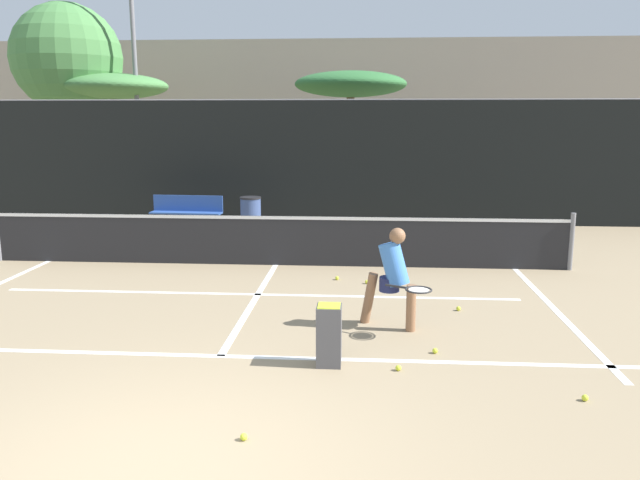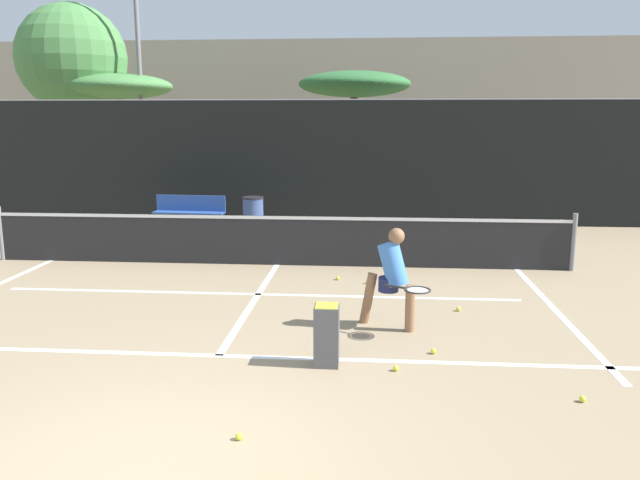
% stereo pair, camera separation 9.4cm
% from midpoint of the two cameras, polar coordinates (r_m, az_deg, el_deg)
% --- Properties ---
extents(ground_plane, '(100.00, 100.00, 0.00)m').
position_cam_midpoint_polar(ground_plane, '(5.50, -15.73, -19.74)').
color(ground_plane, '#937F60').
extents(court_baseline_near, '(11.00, 0.10, 0.01)m').
position_cam_midpoint_polar(court_baseline_near, '(7.62, -9.44, -10.42)').
color(court_baseline_near, white).
rests_on(court_baseline_near, ground).
extents(court_service_line, '(8.25, 0.10, 0.01)m').
position_cam_midpoint_polar(court_service_line, '(10.06, -5.97, -4.97)').
color(court_service_line, white).
rests_on(court_service_line, ground).
extents(court_center_mark, '(0.10, 4.66, 0.01)m').
position_cam_midpoint_polar(court_center_mark, '(9.78, -6.27, -5.45)').
color(court_center_mark, white).
rests_on(court_center_mark, ground).
extents(court_sideline_right, '(0.10, 5.66, 0.01)m').
position_cam_midpoint_polar(court_sideline_right, '(10.02, 20.14, -5.67)').
color(court_sideline_right, white).
rests_on(court_sideline_right, ground).
extents(net, '(11.09, 0.09, 1.07)m').
position_cam_midpoint_polar(net, '(11.89, -4.33, 0.10)').
color(net, slate).
rests_on(net, ground).
extents(fence_back, '(24.00, 0.06, 3.25)m').
position_cam_midpoint_polar(fence_back, '(16.56, -1.93, 7.11)').
color(fence_back, black).
rests_on(fence_back, ground).
extents(player_practicing, '(0.99, 0.91, 1.37)m').
position_cam_midpoint_polar(player_practicing, '(8.33, 6.37, -3.11)').
color(player_practicing, '#8C6042').
rests_on(player_practicing, ground).
extents(tennis_ball_scattered_0, '(0.07, 0.07, 0.07)m').
position_cam_midpoint_polar(tennis_ball_scattered_0, '(10.66, 4.05, -3.84)').
color(tennis_ball_scattered_0, '#D1E033').
rests_on(tennis_ball_scattered_0, ground).
extents(tennis_ball_scattered_1, '(0.07, 0.07, 0.07)m').
position_cam_midpoint_polar(tennis_ball_scattered_1, '(9.40, 12.27, -6.14)').
color(tennis_ball_scattered_1, '#D1E033').
rests_on(tennis_ball_scattered_1, ground).
extents(tennis_ball_scattered_2, '(0.07, 0.07, 0.07)m').
position_cam_midpoint_polar(tennis_ball_scattered_2, '(5.78, -7.47, -17.42)').
color(tennis_ball_scattered_2, '#D1E033').
rests_on(tennis_ball_scattered_2, ground).
extents(tennis_ball_scattered_4, '(0.07, 0.07, 0.07)m').
position_cam_midpoint_polar(tennis_ball_scattered_4, '(6.93, 22.70, -13.17)').
color(tennis_ball_scattered_4, '#D1E033').
rests_on(tennis_ball_scattered_4, ground).
extents(tennis_ball_scattered_5, '(0.07, 0.07, 0.07)m').
position_cam_midpoint_polar(tennis_ball_scattered_5, '(10.88, 1.32, -3.50)').
color(tennis_ball_scattered_5, '#D1E033').
rests_on(tennis_ball_scattered_5, ground).
extents(tennis_ball_scattered_7, '(0.07, 0.07, 0.07)m').
position_cam_midpoint_polar(tennis_ball_scattered_7, '(7.17, 6.79, -11.54)').
color(tennis_ball_scattered_7, '#D1E033').
rests_on(tennis_ball_scattered_7, ground).
extents(tennis_ball_scattered_8, '(0.07, 0.07, 0.07)m').
position_cam_midpoint_polar(tennis_ball_scattered_8, '(7.72, 10.13, -9.94)').
color(tennis_ball_scattered_8, '#D1E033').
rests_on(tennis_ball_scattered_8, ground).
extents(ball_hopper, '(0.28, 0.28, 0.71)m').
position_cam_midpoint_polar(ball_hopper, '(7.16, 0.45, -8.57)').
color(ball_hopper, '#4C4C51').
rests_on(ball_hopper, ground).
extents(courtside_bench, '(1.82, 0.49, 0.86)m').
position_cam_midpoint_polar(courtside_bench, '(15.98, -12.24, 2.60)').
color(courtside_bench, '#2D519E').
rests_on(courtside_bench, ground).
extents(trash_bin, '(0.52, 0.52, 0.86)m').
position_cam_midpoint_polar(trash_bin, '(15.48, -6.53, 2.36)').
color(trash_bin, '#384C7F').
rests_on(trash_bin, ground).
extents(parked_car, '(1.75, 4.20, 1.37)m').
position_cam_midpoint_polar(parked_car, '(19.97, 8.33, 4.71)').
color(parked_car, navy).
rests_on(parked_car, ground).
extents(floodlight_mast, '(1.10, 0.24, 9.41)m').
position_cam_midpoint_polar(floodlight_mast, '(23.35, -16.87, 18.36)').
color(floodlight_mast, slate).
rests_on(floodlight_mast, ground).
extents(tree_west, '(3.84, 3.84, 6.76)m').
position_cam_midpoint_polar(tree_west, '(24.77, -22.22, 15.10)').
color(tree_west, brown).
rests_on(tree_west, ground).
extents(tree_mid, '(3.87, 3.87, 4.32)m').
position_cam_midpoint_polar(tree_mid, '(24.14, -18.48, 13.08)').
color(tree_mid, brown).
rests_on(tree_mid, ground).
extents(tree_east, '(3.92, 3.92, 4.37)m').
position_cam_midpoint_polar(tree_east, '(22.49, 2.69, 13.94)').
color(tree_east, brown).
rests_on(tree_east, ground).
extents(building_far, '(36.00, 2.40, 6.07)m').
position_cam_midpoint_polar(building_far, '(28.85, 0.66, 11.68)').
color(building_far, gray).
rests_on(building_far, ground).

